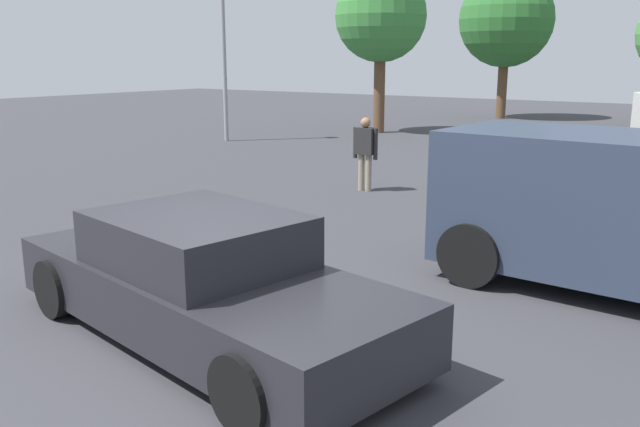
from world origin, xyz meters
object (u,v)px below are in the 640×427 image
at_px(sedan_foreground, 203,282).
at_px(dog, 79,248).
at_px(pedestrian, 365,148).
at_px(light_post_mid, 223,23).
at_px(suv_dark, 640,209).

height_order(sedan_foreground, dog, sedan_foreground).
relative_size(pedestrian, light_post_mid, 0.28).
bearing_deg(pedestrian, suv_dark, 55.90).
relative_size(sedan_foreground, suv_dark, 1.06).
bearing_deg(suv_dark, dog, 29.34).
bearing_deg(sedan_foreground, dog, 177.19).
height_order(sedan_foreground, suv_dark, suv_dark).
bearing_deg(suv_dark, light_post_mid, -27.69).
bearing_deg(dog, pedestrian, -59.00).
height_order(dog, pedestrian, pedestrian).
distance_m(sedan_foreground, suv_dark, 5.06).
bearing_deg(sedan_foreground, suv_dark, 59.62).
bearing_deg(pedestrian, sedan_foreground, 16.77).
height_order(suv_dark, light_post_mid, light_post_mid).
distance_m(suv_dark, pedestrian, 6.91).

